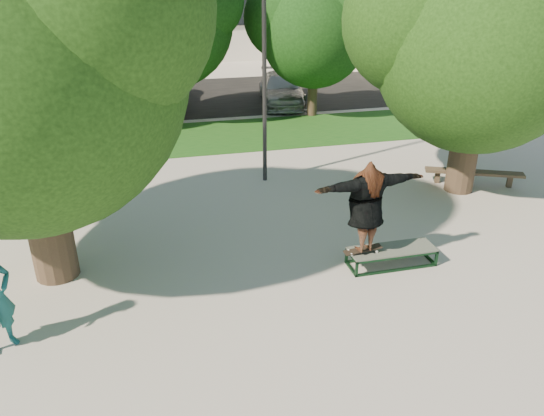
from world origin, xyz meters
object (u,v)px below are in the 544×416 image
object	(u,v)px
tree_right	(477,35)
bench	(474,173)
lamppost	(264,69)
car_dark	(112,86)
car_silver_b	(282,89)
grind_box	(391,256)
tree_left	(9,46)
car_silver_a	(22,98)
car_grey	(146,89)

from	to	relation	value
tree_right	bench	world-z (taller)	tree_right
lamppost	car_dark	distance (m)	11.85
bench	car_silver_b	world-z (taller)	car_silver_b
grind_box	bench	distance (m)	5.41
tree_left	bench	bearing A→B (deg)	11.12
tree_left	car_silver_b	size ratio (longest dim) A/B	1.59
tree_left	lamppost	size ratio (longest dim) A/B	1.16
tree_left	car_silver_a	size ratio (longest dim) A/B	1.55
tree_left	grind_box	xyz separation A→B (m)	(6.74, -1.33, -4.23)
bench	car_silver_a	world-z (taller)	car_silver_a
grind_box	car_silver_a	bearing A→B (deg)	123.27
tree_right	lamppost	size ratio (longest dim) A/B	1.07
grind_box	bench	xyz separation A→B (m)	(4.15, 3.47, 0.15)
car_silver_a	car_grey	size ratio (longest dim) A/B	0.80
grind_box	car_grey	distance (m)	15.36
bench	car_dark	world-z (taller)	car_dark
tree_left	tree_right	distance (m)	10.41
tree_left	car_silver_a	bearing A→B (deg)	101.38
tree_left	car_dark	distance (m)	15.10
lamppost	car_dark	xyz separation A→B (m)	(-4.45, 10.72, -2.40)
bench	car_dark	distance (m)	16.03
tree_left	tree_right	bearing A→B (deg)	11.03
car_grey	bench	bearing A→B (deg)	-44.14
tree_right	car_dark	xyz separation A→B (m)	(-9.37, 12.63, -3.34)
car_silver_a	car_silver_b	xyz separation A→B (m)	(10.70, -0.28, -0.13)
car_silver_b	bench	bearing A→B (deg)	-65.87
tree_right	car_dark	bearing A→B (deg)	126.57
lamppost	car_grey	world-z (taller)	lamppost
grind_box	lamppost	bearing A→B (deg)	105.51
car_silver_a	car_grey	world-z (taller)	car_grey
tree_right	car_grey	world-z (taller)	tree_right
tree_left	grind_box	size ratio (longest dim) A/B	3.95
tree_left	car_dark	xyz separation A→B (m)	(0.84, 14.62, -3.67)
grind_box	car_dark	distance (m)	17.02
lamppost	tree_left	bearing A→B (deg)	-143.58
tree_left	grind_box	bearing A→B (deg)	-11.13
car_silver_a	car_silver_b	distance (m)	10.70
tree_right	grind_box	size ratio (longest dim) A/B	3.62
tree_left	car_grey	bearing A→B (deg)	80.26
lamppost	tree_right	bearing A→B (deg)	-21.28
grind_box	car_silver_a	xyz separation A→B (m)	(-9.34, 14.24, 0.59)
lamppost	car_grey	xyz separation A→B (m)	(-3.00, 9.46, -2.36)
tree_right	car_silver_a	bearing A→B (deg)	139.55
bench	car_silver_a	distance (m)	17.27
tree_left	car_silver_b	world-z (taller)	tree_left
lamppost	car_silver_b	world-z (taller)	lamppost
car_dark	tree_right	bearing A→B (deg)	-51.21
car_grey	tree_right	bearing A→B (deg)	-46.78
bench	car_grey	bearing A→B (deg)	151.65
lamppost	car_silver_b	bearing A→B (deg)	72.16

